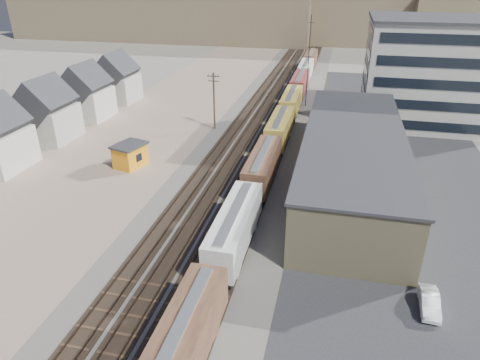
% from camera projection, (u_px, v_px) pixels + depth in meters
% --- Properties ---
extents(ground, '(300.00, 300.00, 0.00)m').
position_uv_depth(ground, '(176.00, 289.00, 38.16)').
color(ground, '#6B6356').
rests_on(ground, ground).
extents(ballast_bed, '(18.00, 200.00, 0.06)m').
position_uv_depth(ballast_bed, '(269.00, 119.00, 81.83)').
color(ballast_bed, '#4C4742').
rests_on(ballast_bed, ground).
extents(dirt_yard, '(24.00, 180.00, 0.03)m').
position_uv_depth(dirt_yard, '(151.00, 128.00, 77.16)').
color(dirt_yard, '#88735E').
rests_on(dirt_yard, ground).
extents(asphalt_lot, '(26.00, 120.00, 0.04)m').
position_uv_depth(asphalt_lot, '(397.00, 159.00, 64.26)').
color(asphalt_lot, '#232326').
rests_on(asphalt_lot, ground).
extents(rail_tracks, '(11.40, 200.00, 0.24)m').
position_uv_depth(rail_tracks, '(266.00, 118.00, 81.91)').
color(rail_tracks, black).
rests_on(rail_tracks, ground).
extents(freight_train, '(3.00, 119.74, 4.46)m').
position_uv_depth(freight_train, '(286.00, 114.00, 75.34)').
color(freight_train, black).
rests_on(freight_train, ground).
extents(warehouse, '(12.40, 40.40, 7.25)m').
position_uv_depth(warehouse, '(352.00, 159.00, 55.34)').
color(warehouse, tan).
rests_on(warehouse, ground).
extents(office_tower, '(22.60, 18.60, 18.45)m').
position_uv_depth(office_tower, '(429.00, 72.00, 76.40)').
color(office_tower, '#9E998E').
rests_on(office_tower, ground).
extents(utility_pole_north, '(2.20, 0.32, 10.00)m').
position_uv_depth(utility_pole_north, '(214.00, 100.00, 74.24)').
color(utility_pole_north, '#382619').
rests_on(utility_pole_north, ground).
extents(radio_mast, '(1.20, 0.16, 18.00)m').
position_uv_depth(radio_mast, '(308.00, 62.00, 85.33)').
color(radio_mast, black).
rests_on(radio_mast, ground).
extents(townhouse_row, '(8.15, 68.16, 10.47)m').
position_uv_depth(townhouse_row, '(22.00, 126.00, 64.99)').
color(townhouse_row, '#B7B2A8').
rests_on(townhouse_row, ground).
extents(hills_north, '(265.00, 80.00, 32.00)m').
position_uv_depth(hills_north, '(317.00, 0.00, 178.59)').
color(hills_north, brown).
rests_on(hills_north, ground).
extents(maintenance_shed, '(4.72, 5.46, 3.42)m').
position_uv_depth(maintenance_shed, '(130.00, 155.00, 61.32)').
color(maintenance_shed, orange).
rests_on(maintenance_shed, ground).
extents(parked_car_white, '(1.60, 4.25, 1.38)m').
position_uv_depth(parked_car_white, '(429.00, 303.00, 35.65)').
color(parked_car_white, white).
rests_on(parked_car_white, ground).
extents(parked_car_blue, '(5.64, 4.57, 1.43)m').
position_uv_depth(parked_car_blue, '(393.00, 118.00, 79.75)').
color(parked_car_blue, navy).
rests_on(parked_car_blue, ground).
extents(parked_car_far, '(3.20, 4.53, 1.43)m').
position_uv_depth(parked_car_far, '(450.00, 112.00, 83.01)').
color(parked_car_far, silver).
rests_on(parked_car_far, ground).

